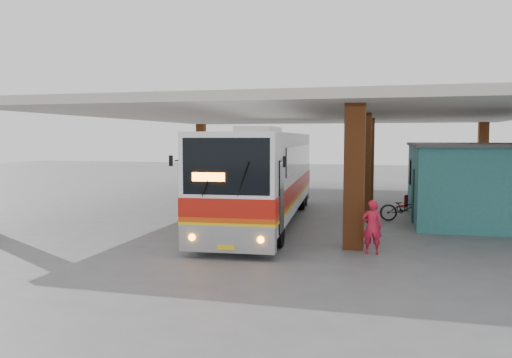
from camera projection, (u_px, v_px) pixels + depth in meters
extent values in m
plane|color=#515154|center=(277.00, 227.00, 18.73)|extent=(90.00, 90.00, 0.00)
cube|color=brown|center=(354.00, 177.00, 14.90)|extent=(0.60, 0.60, 4.35)
cube|color=brown|center=(363.00, 166.00, 20.69)|extent=(0.60, 0.60, 4.35)
cube|color=brown|center=(368.00, 160.00, 26.47)|extent=(0.60, 0.60, 4.35)
cube|color=brown|center=(201.00, 153.00, 37.33)|extent=(0.60, 0.60, 4.35)
cube|color=brown|center=(483.00, 156.00, 32.43)|extent=(0.60, 0.60, 4.35)
cube|color=beige|center=(315.00, 114.00, 24.50)|extent=(21.00, 23.00, 0.30)
cube|color=#2E7273|center=(475.00, 182.00, 20.58)|extent=(5.00, 8.00, 3.00)
cube|color=#4D4D4D|center=(477.00, 145.00, 20.45)|extent=(5.20, 8.20, 0.12)
cube|color=#153936|center=(413.00, 195.00, 19.80)|extent=(0.08, 0.95, 2.10)
cube|color=black|center=(410.00, 172.00, 22.63)|extent=(0.08, 1.20, 1.00)
cube|color=black|center=(409.00, 172.00, 22.64)|extent=(0.04, 1.30, 1.10)
cube|color=white|center=(264.00, 171.00, 19.65)|extent=(3.63, 12.90, 2.97)
cube|color=white|center=(259.00, 130.00, 18.47)|extent=(1.52, 3.27, 0.27)
cube|color=#929397|center=(228.00, 238.00, 13.71)|extent=(2.70, 0.63, 0.74)
cube|color=red|center=(264.00, 186.00, 19.70)|extent=(3.67, 12.91, 0.53)
cube|color=#D6460B|center=(264.00, 194.00, 19.72)|extent=(3.67, 12.91, 0.14)
cube|color=yellow|center=(264.00, 198.00, 19.73)|extent=(3.67, 12.91, 0.11)
cube|color=black|center=(226.00, 166.00, 13.39)|extent=(2.40, 0.29, 1.54)
cube|color=black|center=(235.00, 157.00, 20.67)|extent=(0.79, 9.53, 0.96)
cube|color=black|center=(300.00, 157.00, 20.20)|extent=(0.79, 9.53, 0.96)
cube|color=#FF5905|center=(208.00, 177.00, 13.44)|extent=(0.90, 0.12, 0.23)
sphere|color=orange|center=(192.00, 237.00, 13.65)|extent=(0.19, 0.19, 0.19)
sphere|color=orange|center=(261.00, 240.00, 13.32)|extent=(0.19, 0.19, 0.19)
cube|color=yellow|center=(226.00, 247.00, 13.50)|extent=(0.48, 0.07, 0.13)
cylinder|color=black|center=(205.00, 228.00, 15.60)|extent=(0.42, 1.08, 1.06)
cylinder|color=black|center=(277.00, 230.00, 15.20)|extent=(0.42, 1.08, 1.06)
cylinder|color=black|center=(253.00, 197.00, 23.62)|extent=(0.42, 1.08, 1.06)
cylinder|color=black|center=(301.00, 198.00, 23.21)|extent=(0.42, 1.08, 1.06)
cylinder|color=black|center=(258.00, 194.00, 24.97)|extent=(0.42, 1.08, 1.06)
cylinder|color=black|center=(303.00, 195.00, 24.57)|extent=(0.42, 1.08, 1.06)
imported|color=black|center=(405.00, 208.00, 19.92)|extent=(2.05, 0.90, 1.05)
imported|color=red|center=(372.00, 227.00, 14.29)|extent=(0.62, 0.45, 1.57)
cube|color=#B5131B|center=(402.00, 206.00, 22.74)|extent=(0.51, 0.51, 0.06)
cube|color=#B5131B|center=(406.00, 201.00, 22.61)|extent=(0.19, 0.38, 0.56)
cylinder|color=black|center=(398.00, 209.00, 22.71)|extent=(0.03, 0.03, 0.19)
cylinder|color=black|center=(404.00, 210.00, 22.52)|extent=(0.03, 0.03, 0.19)
cylinder|color=black|center=(400.00, 208.00, 22.97)|extent=(0.03, 0.03, 0.19)
cylinder|color=black|center=(407.00, 209.00, 22.78)|extent=(0.03, 0.03, 0.19)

